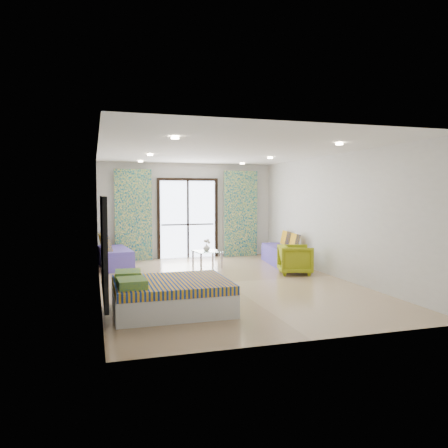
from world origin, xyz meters
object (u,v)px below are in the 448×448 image
object	(u,v)px
bed	(170,295)
armchair	(295,258)
coffee_table	(207,253)
daybed_right	(282,254)
daybed_left	(114,257)

from	to	relation	value
bed	armchair	bearing A→B (deg)	35.44
coffee_table	bed	bearing A→B (deg)	-112.56
bed	daybed_right	distance (m)	5.20
coffee_table	armchair	size ratio (longest dim) A/B	0.99
bed	armchair	xyz separation A→B (m)	(3.28, 2.33, 0.11)
daybed_right	coffee_table	xyz separation A→B (m)	(-2.02, 0.02, 0.11)
daybed_left	armchair	bearing A→B (deg)	-35.30
coffee_table	armchair	distance (m)	2.24
daybed_right	coffee_table	bearing A→B (deg)	-172.78
armchair	daybed_right	bearing A→B (deg)	2.87
daybed_right	armchair	world-z (taller)	daybed_right
coffee_table	daybed_left	bearing A→B (deg)	162.64
daybed_right	armchair	xyz separation A→B (m)	(-0.31, -1.43, 0.11)
daybed_right	daybed_left	bearing A→B (deg)	178.19
bed	armchair	distance (m)	4.02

